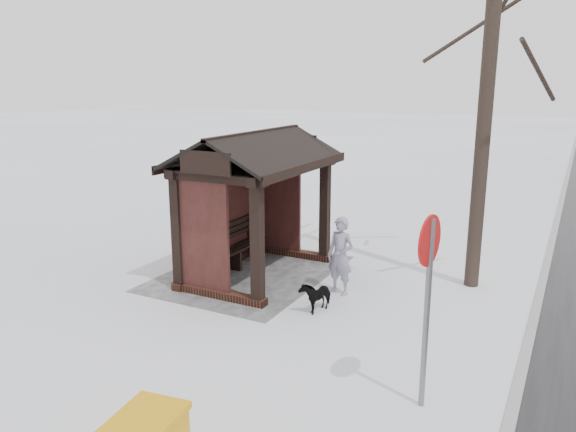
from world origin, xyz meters
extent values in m
plane|color=white|center=(0.00, 0.00, 0.00)|extent=(120.00, 120.00, 0.00)
cube|color=gray|center=(0.00, 5.50, 0.01)|extent=(120.00, 0.15, 0.06)
cube|color=#96969B|center=(0.00, -0.20, 0.01)|extent=(4.20, 3.20, 0.02)
cube|color=#351B13|center=(0.00, -0.90, 0.08)|extent=(3.30, 0.22, 0.16)
cube|color=#351B13|center=(-1.50, 0.00, 0.08)|extent=(0.22, 2.10, 0.16)
cube|color=#351B13|center=(1.50, 0.00, 0.08)|extent=(0.22, 2.10, 0.16)
cube|color=black|center=(-1.50, 0.90, 1.15)|extent=(0.20, 0.20, 2.30)
cube|color=black|center=(1.50, 0.90, 1.15)|extent=(0.20, 0.20, 2.30)
cube|color=black|center=(-1.50, -0.90, 1.15)|extent=(0.20, 0.20, 2.30)
cube|color=black|center=(1.50, -0.90, 1.15)|extent=(0.20, 0.20, 2.30)
cube|color=black|center=(0.00, -0.90, 1.23)|extent=(2.80, 0.08, 2.14)
cube|color=black|center=(-1.50, -0.31, 1.23)|extent=(0.08, 1.17, 2.14)
cube|color=black|center=(1.50, -0.31, 1.23)|extent=(0.08, 1.17, 2.14)
cube|color=black|center=(0.00, 0.90, 2.36)|extent=(3.40, 0.20, 0.18)
cube|color=black|center=(0.00, -0.90, 2.36)|extent=(3.40, 0.20, 0.18)
cylinder|color=black|center=(-1.50, 4.20, 4.28)|extent=(0.29, 0.29, 8.55)
imported|color=gray|center=(0.19, 1.99, 0.77)|extent=(0.48, 0.63, 1.54)
imported|color=black|center=(1.15, 1.92, 0.29)|extent=(0.73, 0.44, 0.58)
cube|color=orange|center=(6.05, 2.22, 0.68)|extent=(1.01, 0.76, 0.08)
cylinder|color=slate|center=(3.32, 4.43, 1.24)|extent=(0.08, 0.08, 2.48)
cylinder|color=red|center=(3.32, 4.41, 2.21)|extent=(0.65, 0.12, 0.65)
cylinder|color=white|center=(3.32, 4.39, 2.21)|extent=(0.50, 0.10, 0.50)
camera|label=1|loc=(9.86, 5.91, 4.10)|focal=35.00mm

